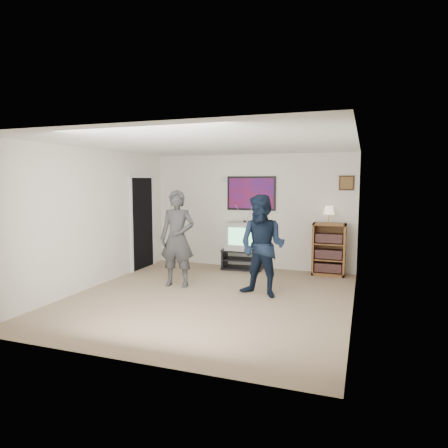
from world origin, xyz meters
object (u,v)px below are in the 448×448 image
Objects in this scene: media_stand at (243,259)px; person_short at (262,246)px; crt_television at (245,236)px; person_tall at (177,239)px; bookshelf at (329,249)px.

person_short is (0.91, -1.87, 0.63)m from media_stand.
person_short reaches higher than media_stand.
crt_television is 0.40× the size of person_tall.
person_tall is (-2.53, -1.80, 0.34)m from bookshelf.
person_tall reaches higher than person_short.
bookshelf reaches higher than crt_television.
person_tall is at bearing -144.55° from bookshelf.
person_tall is at bearing -170.87° from person_short.
crt_television is at bearing -178.39° from bookshelf.
person_tall reaches higher than crt_television.
bookshelf is at bearing 77.73° from person_short.
person_short is (0.86, -1.87, 0.11)m from crt_television.
crt_television is 2.06m from person_short.
media_stand is 2.17m from person_short.
person_short is at bearing -68.90° from media_stand.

